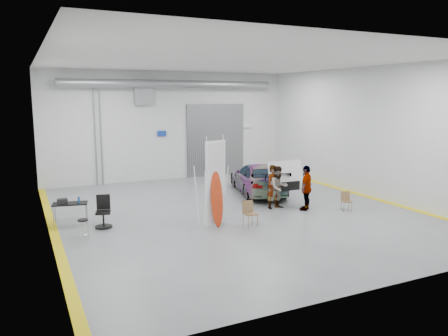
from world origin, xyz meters
name	(u,v)px	position (x,y,z in m)	size (l,w,h in m)	color
ground	(233,211)	(0.00, 0.00, 0.00)	(16.00, 16.00, 0.00)	slate
room_shell	(216,109)	(0.24, 2.22, 4.08)	(14.02, 16.18, 6.01)	silver
sedan_car	(258,178)	(2.64, 2.59, 0.72)	(2.03, 4.97, 1.44)	white
person_a	(274,187)	(1.78, -0.20, 0.91)	(0.66, 0.44, 1.83)	brown
person_b	(278,187)	(1.92, -0.37, 0.90)	(0.88, 0.67, 1.79)	slate
person_c	(306,188)	(2.81, -1.08, 0.93)	(1.08, 0.45, 1.87)	#A05F35
surfboard_display	(214,191)	(-1.59, -1.67, 1.34)	(0.90, 0.45, 3.30)	white
folding_chair_near	(250,219)	(-0.38, -2.12, 0.29)	(0.45, 0.46, 0.92)	brown
folding_chair_far	(346,205)	(4.21, -1.92, 0.25)	(0.48, 0.51, 0.79)	brown
shop_stool	(83,230)	(-6.02, -1.13, 0.35)	(0.36, 0.36, 0.70)	black
work_table	(68,203)	(-6.25, 1.04, 0.77)	(1.32, 0.84, 1.00)	gray
office_chair	(103,214)	(-5.19, 0.06, 0.50)	(0.61, 0.64, 1.14)	black
trunk_lid	(284,170)	(2.64, 0.35, 1.46)	(1.68, 1.02, 0.04)	silver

